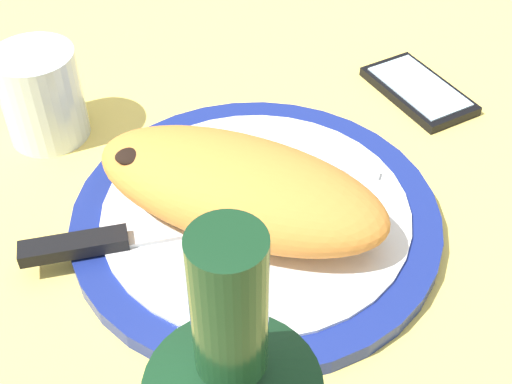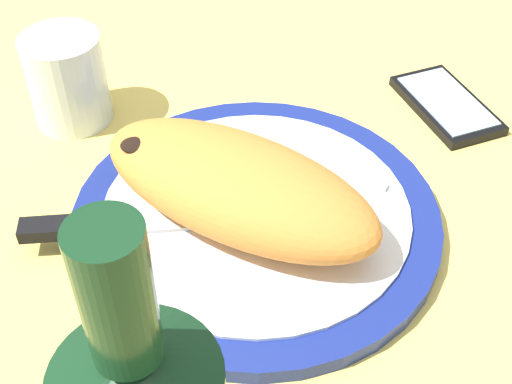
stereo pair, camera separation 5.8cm
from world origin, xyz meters
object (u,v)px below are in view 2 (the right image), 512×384
at_px(calzone, 237,186).
at_px(smartphone, 446,105).
at_px(knife, 111,225).
at_px(fork, 286,157).
at_px(plate, 256,217).
at_px(water_glass, 69,85).

height_order(calzone, smartphone, calzone).
bearing_deg(knife, smartphone, -115.88).
height_order(calzone, fork, calzone).
xyz_separation_m(plate, smartphone, (-0.08, -0.25, -0.00)).
height_order(plate, calzone, calzone).
distance_m(fork, smartphone, 0.20).
bearing_deg(fork, calzone, 92.86).
relative_size(plate, smartphone, 2.29).
distance_m(calzone, water_glass, 0.24).
bearing_deg(calzone, water_glass, -9.90).
distance_m(smartphone, water_glass, 0.39).
height_order(fork, smartphone, fork).
distance_m(fork, knife, 0.17).
distance_m(calzone, fork, 0.09).
distance_m(plate, water_glass, 0.24).
bearing_deg(smartphone, plate, 73.14).
xyz_separation_m(calzone, smartphone, (-0.08, -0.26, -0.05)).
bearing_deg(plate, smartphone, -106.86).
height_order(calzone, water_glass, water_glass).
height_order(smartphone, water_glass, water_glass).
height_order(knife, water_glass, water_glass).
bearing_deg(plate, water_glass, -6.17).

